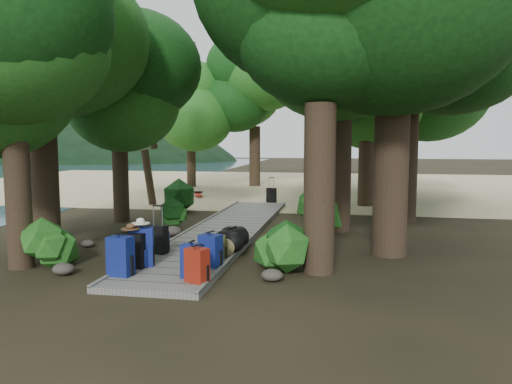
% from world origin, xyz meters
% --- Properties ---
extents(ground, '(120.00, 120.00, 0.00)m').
position_xyz_m(ground, '(0.00, 0.00, 0.00)').
color(ground, '#2F2717').
rests_on(ground, ground).
extents(sand_beach, '(40.00, 22.00, 0.02)m').
position_xyz_m(sand_beach, '(0.00, 16.00, 0.01)').
color(sand_beach, '#C6B386').
rests_on(sand_beach, ground).
extents(distant_hill, '(32.00, 16.00, 12.00)m').
position_xyz_m(distant_hill, '(-40.00, 48.00, 0.00)').
color(distant_hill, black).
rests_on(distant_hill, ground).
extents(boardwalk, '(2.00, 12.00, 0.12)m').
position_xyz_m(boardwalk, '(0.00, 1.00, 0.06)').
color(boardwalk, slate).
rests_on(boardwalk, ground).
extents(backpack_left_a, '(0.48, 0.36, 0.82)m').
position_xyz_m(backpack_left_a, '(-0.75, -4.19, 0.53)').
color(backpack_left_a, navy).
rests_on(backpack_left_a, boardwalk).
extents(backpack_left_b, '(0.45, 0.34, 0.77)m').
position_xyz_m(backpack_left_b, '(-0.73, -3.57, 0.51)').
color(backpack_left_b, black).
rests_on(backpack_left_b, boardwalk).
extents(backpack_left_c, '(0.54, 0.45, 0.86)m').
position_xyz_m(backpack_left_c, '(-0.66, -3.42, 0.55)').
color(backpack_left_c, navy).
rests_on(backpack_left_c, boardwalk).
extents(backpack_left_d, '(0.34, 0.27, 0.48)m').
position_xyz_m(backpack_left_d, '(-0.75, -2.07, 0.36)').
color(backpack_left_d, navy).
rests_on(backpack_left_d, boardwalk).
extents(backpack_right_a, '(0.46, 0.40, 0.68)m').
position_xyz_m(backpack_right_a, '(0.78, -4.36, 0.46)').
color(backpack_right_a, '#99270B').
rests_on(backpack_right_a, boardwalk).
extents(backpack_right_b, '(0.39, 0.28, 0.69)m').
position_xyz_m(backpack_right_b, '(0.60, -4.07, 0.46)').
color(backpack_right_b, navy).
rests_on(backpack_right_b, boardwalk).
extents(backpack_right_c, '(0.49, 0.41, 0.71)m').
position_xyz_m(backpack_right_c, '(0.71, -3.22, 0.48)').
color(backpack_right_c, navy).
rests_on(backpack_right_c, boardwalk).
extents(backpack_right_d, '(0.38, 0.30, 0.53)m').
position_xyz_m(backpack_right_d, '(0.67, -2.49, 0.38)').
color(backpack_right_d, '#343A1A').
rests_on(backpack_right_d, boardwalk).
extents(duffel_right_khaki, '(0.48, 0.61, 0.36)m').
position_xyz_m(duffel_right_khaki, '(0.76, -2.06, 0.30)').
color(duffel_right_khaki, olive).
rests_on(duffel_right_khaki, boardwalk).
extents(duffel_right_black, '(0.73, 0.89, 0.48)m').
position_xyz_m(duffel_right_black, '(0.78, -1.61, 0.36)').
color(duffel_right_black, black).
rests_on(duffel_right_black, boardwalk).
extents(suitcase_on_boardwalk, '(0.45, 0.32, 0.63)m').
position_xyz_m(suitcase_on_boardwalk, '(-0.73, -2.33, 0.44)').
color(suitcase_on_boardwalk, black).
rests_on(suitcase_on_boardwalk, boardwalk).
extents(lone_suitcase_on_sand, '(0.43, 0.31, 0.61)m').
position_xyz_m(lone_suitcase_on_sand, '(0.30, 7.89, 0.32)').
color(lone_suitcase_on_sand, black).
rests_on(lone_suitcase_on_sand, sand_beach).
extents(hat_brown, '(0.37, 0.37, 0.11)m').
position_xyz_m(hat_brown, '(-0.81, -3.60, 0.95)').
color(hat_brown, '#51351E').
rests_on(hat_brown, backpack_left_b).
extents(hat_white, '(0.37, 0.37, 0.12)m').
position_xyz_m(hat_white, '(-0.68, -3.41, 1.04)').
color(hat_white, silver).
rests_on(hat_white, backpack_left_c).
extents(kayak, '(1.90, 3.13, 0.31)m').
position_xyz_m(kayak, '(-3.36, 9.44, 0.18)').
color(kayak, '#B7190F').
rests_on(kayak, sand_beach).
extents(sun_lounger, '(0.79, 1.97, 0.62)m').
position_xyz_m(sun_lounger, '(2.90, 9.49, 0.33)').
color(sun_lounger, silver).
rests_on(sun_lounger, sand_beach).
extents(tree_right_a, '(5.31, 5.31, 8.84)m').
position_xyz_m(tree_right_a, '(2.85, -2.87, 4.42)').
color(tree_right_a, black).
rests_on(tree_right_a, ground).
extents(tree_right_b, '(6.27, 6.27, 11.20)m').
position_xyz_m(tree_right_b, '(4.37, -1.04, 5.60)').
color(tree_right_b, black).
rests_on(tree_right_b, ground).
extents(tree_right_c, '(5.39, 5.39, 9.32)m').
position_xyz_m(tree_right_c, '(3.19, 1.85, 4.66)').
color(tree_right_c, black).
rests_on(tree_right_c, ground).
extents(tree_right_d, '(5.75, 5.75, 10.54)m').
position_xyz_m(tree_right_d, '(5.27, 3.96, 5.27)').
color(tree_right_d, black).
rests_on(tree_right_d, ground).
extents(tree_right_e, '(4.76, 4.76, 8.57)m').
position_xyz_m(tree_right_e, '(4.15, 7.61, 4.28)').
color(tree_right_e, black).
rests_on(tree_right_e, ground).
extents(tree_right_f, '(5.27, 5.27, 9.41)m').
position_xyz_m(tree_right_f, '(6.01, 9.14, 4.71)').
color(tree_right_f, black).
rests_on(tree_right_f, ground).
extents(tree_left_a, '(4.39, 4.39, 7.31)m').
position_xyz_m(tree_left_a, '(-3.25, -3.58, 3.66)').
color(tree_left_a, black).
rests_on(tree_left_a, ground).
extents(tree_left_b, '(5.46, 5.46, 9.83)m').
position_xyz_m(tree_left_b, '(-4.46, -0.78, 4.91)').
color(tree_left_b, black).
rests_on(tree_left_b, ground).
extents(tree_left_c, '(4.17, 4.17, 7.26)m').
position_xyz_m(tree_left_c, '(-3.81, 2.33, 3.63)').
color(tree_left_c, black).
rests_on(tree_left_c, ground).
extents(tree_back_a, '(5.18, 5.18, 8.97)m').
position_xyz_m(tree_back_a, '(-1.77, 15.34, 4.49)').
color(tree_back_a, black).
rests_on(tree_back_a, ground).
extents(tree_back_b, '(6.16, 6.16, 11.00)m').
position_xyz_m(tree_back_b, '(1.38, 15.84, 5.50)').
color(tree_back_b, black).
rests_on(tree_back_b, ground).
extents(tree_back_c, '(4.79, 4.79, 8.62)m').
position_xyz_m(tree_back_c, '(5.07, 14.96, 4.31)').
color(tree_back_c, black).
rests_on(tree_back_c, ground).
extents(tree_back_d, '(4.28, 4.28, 7.13)m').
position_xyz_m(tree_back_d, '(-5.21, 14.26, 3.57)').
color(tree_back_d, black).
rests_on(tree_back_d, ground).
extents(palm_right_a, '(4.79, 4.79, 8.16)m').
position_xyz_m(palm_right_a, '(2.61, 5.88, 4.08)').
color(palm_right_a, '#123A10').
rests_on(palm_right_a, ground).
extents(palm_right_b, '(4.42, 4.42, 8.54)m').
position_xyz_m(palm_right_b, '(5.40, 10.89, 4.27)').
color(palm_right_b, '#123A10').
rests_on(palm_right_b, ground).
extents(palm_right_c, '(4.91, 4.91, 7.82)m').
position_xyz_m(palm_right_c, '(2.66, 11.82, 3.91)').
color(palm_right_c, '#123A10').
rests_on(palm_right_c, ground).
extents(palm_left_a, '(4.30, 4.30, 6.84)m').
position_xyz_m(palm_left_a, '(-4.63, 6.37, 3.42)').
color(palm_left_a, '#123A10').
rests_on(palm_left_a, ground).
extents(rock_left_a, '(0.43, 0.39, 0.24)m').
position_xyz_m(rock_left_a, '(-2.08, -3.95, 0.12)').
color(rock_left_a, '#4C473F').
rests_on(rock_left_a, ground).
extents(rock_left_b, '(0.35, 0.31, 0.19)m').
position_xyz_m(rock_left_b, '(-2.89, -1.53, 0.09)').
color(rock_left_b, '#4C473F').
rests_on(rock_left_b, ground).
extents(rock_left_c, '(0.51, 0.46, 0.28)m').
position_xyz_m(rock_left_c, '(-1.32, 0.22, 0.14)').
color(rock_left_c, '#4C473F').
rests_on(rock_left_c, ground).
extents(rock_left_d, '(0.31, 0.27, 0.17)m').
position_xyz_m(rock_left_d, '(-2.40, 3.20, 0.08)').
color(rock_left_d, '#4C473F').
rests_on(rock_left_d, ground).
extents(rock_right_a, '(0.42, 0.37, 0.23)m').
position_xyz_m(rock_right_a, '(2.03, -3.66, 0.11)').
color(rock_right_a, '#4C473F').
rests_on(rock_right_a, ground).
extents(rock_right_b, '(0.45, 0.40, 0.25)m').
position_xyz_m(rock_right_b, '(2.67, -1.64, 0.12)').
color(rock_right_b, '#4C473F').
rests_on(rock_right_b, ground).
extents(rock_right_c, '(0.35, 0.32, 0.19)m').
position_xyz_m(rock_right_c, '(1.68, 1.24, 0.10)').
color(rock_right_c, '#4C473F').
rests_on(rock_right_c, ground).
extents(shrub_left_a, '(1.01, 1.01, 0.91)m').
position_xyz_m(shrub_left_a, '(-2.63, -3.47, 0.45)').
color(shrub_left_a, '#185018').
rests_on(shrub_left_a, ground).
extents(shrub_left_b, '(0.89, 0.89, 0.80)m').
position_xyz_m(shrub_left_b, '(-1.66, 1.42, 0.40)').
color(shrub_left_b, '#185018').
rests_on(shrub_left_b, ground).
extents(shrub_left_c, '(1.29, 1.29, 1.16)m').
position_xyz_m(shrub_left_c, '(-2.68, 4.85, 0.58)').
color(shrub_left_c, '#185018').
rests_on(shrub_left_c, ground).
extents(shrub_right_a, '(1.12, 1.12, 1.00)m').
position_xyz_m(shrub_right_a, '(2.14, -2.93, 0.50)').
color(shrub_right_a, '#185018').
rests_on(shrub_right_a, ground).
extents(shrub_right_b, '(1.46, 1.46, 1.32)m').
position_xyz_m(shrub_right_b, '(2.58, 1.94, 0.66)').
color(shrub_right_b, '#185018').
rests_on(shrub_right_b, ground).
extents(shrub_right_c, '(0.81, 0.81, 0.73)m').
position_xyz_m(shrub_right_c, '(2.19, 5.28, 0.36)').
color(shrub_right_c, '#185018').
rests_on(shrub_right_c, ground).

